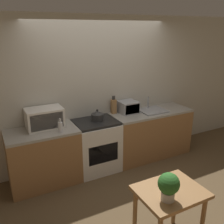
{
  "coord_description": "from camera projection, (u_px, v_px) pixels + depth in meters",
  "views": [
    {
      "loc": [
        -1.79,
        -2.78,
        2.38
      ],
      "look_at": [
        0.02,
        0.72,
        1.05
      ],
      "focal_mm": 40.0,
      "sensor_mm": 36.0,
      "label": 1
    }
  ],
  "objects": [
    {
      "name": "ground_plane",
      "position": [
        132.0,
        189.0,
        3.87
      ],
      "size": [
        16.0,
        16.0,
        0.0
      ],
      "primitive_type": "plane",
      "color": "brown"
    },
    {
      "name": "wall_back",
      "position": [
        100.0,
        92.0,
        4.43
      ],
      "size": [
        10.0,
        0.06,
        2.6
      ],
      "color": "beige",
      "rests_on": "ground_plane"
    },
    {
      "name": "counter_left_run",
      "position": [
        44.0,
        157.0,
        3.92
      ],
      "size": [
        1.07,
        0.62,
        0.9
      ],
      "color": "olive",
      "rests_on": "ground_plane"
    },
    {
      "name": "counter_right_run",
      "position": [
        150.0,
        133.0,
        4.81
      ],
      "size": [
        1.55,
        0.62,
        0.9
      ],
      "color": "olive",
      "rests_on": "ground_plane"
    },
    {
      "name": "stove_range",
      "position": [
        96.0,
        146.0,
        4.31
      ],
      "size": [
        0.73,
        0.62,
        0.9
      ],
      "color": "silver",
      "rests_on": "ground_plane"
    },
    {
      "name": "kettle",
      "position": [
        97.0,
        116.0,
        4.19
      ],
      "size": [
        0.21,
        0.21,
        0.19
      ],
      "color": "#2D2D2D",
      "rests_on": "stove_range"
    },
    {
      "name": "microwave",
      "position": [
        45.0,
        118.0,
        3.85
      ],
      "size": [
        0.55,
        0.36,
        0.31
      ],
      "color": "silver",
      "rests_on": "counter_left_run"
    },
    {
      "name": "bottle",
      "position": [
        60.0,
        127.0,
        3.71
      ],
      "size": [
        0.07,
        0.07,
        0.21
      ],
      "color": "silver",
      "rests_on": "counter_left_run"
    },
    {
      "name": "knife_block",
      "position": [
        114.0,
        106.0,
        4.51
      ],
      "size": [
        0.09,
        0.08,
        0.33
      ],
      "color": "#9E7042",
      "rests_on": "counter_right_run"
    },
    {
      "name": "toaster_oven",
      "position": [
        128.0,
        107.0,
        4.55
      ],
      "size": [
        0.33,
        0.32,
        0.22
      ],
      "color": "#999BA0",
      "rests_on": "counter_right_run"
    },
    {
      "name": "sink_basin",
      "position": [
        152.0,
        110.0,
        4.68
      ],
      "size": [
        0.48,
        0.43,
        0.24
      ],
      "color": "#999BA0",
      "rests_on": "counter_right_run"
    },
    {
      "name": "dining_table",
      "position": [
        170.0,
        200.0,
        2.7
      ],
      "size": [
        0.71,
        0.56,
        0.73
      ],
      "color": "#9E7042",
      "rests_on": "ground_plane"
    },
    {
      "name": "potted_plant",
      "position": [
        169.0,
        185.0,
        2.46
      ],
      "size": [
        0.22,
        0.22,
        0.3
      ],
      "color": "beige",
      "rests_on": "dining_table"
    }
  ]
}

